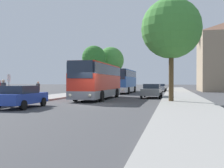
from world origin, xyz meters
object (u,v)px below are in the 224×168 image
parked_car_right_far (160,87)px  tree_left_near (111,60)px  tree_left_far (94,58)px  pedestrian_waiting_near (0,91)px  bus_stop_sign (9,84)px  pedestrian_waiting_far (38,90)px  pedestrian_walking_back (3,92)px  tree_right_near (171,29)px  bus_front (98,81)px  parked_car_left_curb (21,96)px  bus_middle (124,81)px  parked_car_right_near (152,91)px

parked_car_right_far → tree_left_near: (-9.82, 3.22, 5.28)m
parked_car_right_far → tree_left_near: bearing=-15.6°
tree_left_near → tree_left_far: (-2.04, -4.84, 0.12)m
parked_car_right_far → pedestrian_waiting_near: size_ratio=2.61×
parked_car_right_far → pedestrian_waiting_near: (-11.02, -29.70, 0.29)m
tree_left_far → bus_stop_sign: bearing=-88.8°
bus_stop_sign → pedestrian_waiting_far: size_ratio=1.37×
tree_left_near → pedestrian_walking_back: bearing=-89.9°
pedestrian_walking_back → tree_right_near: 13.99m
bus_stop_sign → tree_left_near: (1.49, 31.32, 4.47)m
bus_stop_sign → pedestrian_waiting_near: bus_stop_sign is taller
tree_left_far → tree_right_near: (13.77, -23.63, 0.00)m
bus_front → bus_stop_sign: bearing=-135.3°
parked_car_left_curb → tree_left_near: bearing=91.8°
bus_middle → pedestrian_waiting_far: bearing=-107.4°
bus_front → parked_car_right_far: 22.78m
pedestrian_waiting_near → tree_left_near: 33.32m
tree_right_near → bus_stop_sign: bearing=-167.9°
tree_right_near → parked_car_right_near: bearing=107.3°
bus_middle → parked_car_left_curb: 24.49m
parked_car_right_far → tree_left_far: (-11.86, -1.62, 5.41)m
bus_front → pedestrian_waiting_near: 9.56m
bus_middle → parked_car_right_far: bearing=55.0°
parked_car_right_far → pedestrian_waiting_far: 26.64m
bus_front → parked_car_right_near: size_ratio=2.34×
parked_car_right_near → bus_front: bearing=35.5°
bus_stop_sign → parked_car_left_curb: bearing=-46.8°
parked_car_right_near → tree_left_far: bearing=-54.2°
bus_front → parked_car_right_near: bearing=34.4°
parked_car_right_near → tree_left_near: bearing=-64.9°
parked_car_right_near → tree_left_far: (-11.72, 17.06, 5.35)m
pedestrian_waiting_far → tree_left_near: tree_left_near is taller
bus_front → pedestrian_waiting_far: bus_front is taller
bus_stop_sign → tree_left_near: bearing=87.3°
tree_left_far → bus_front: bearing=-72.1°
bus_front → parked_car_right_far: (5.24, 22.14, -1.13)m
parked_car_left_curb → tree_left_near: tree_left_near is taller
pedestrian_walking_back → parked_car_right_far: bearing=-136.1°
parked_car_left_curb → pedestrian_walking_back: pedestrian_walking_back is taller
tree_left_near → bus_middle: bearing=-66.8°
bus_front → bus_stop_sign: size_ratio=4.88×
bus_middle → parked_car_right_far: (5.25, 7.44, -1.16)m
tree_left_near → tree_left_far: tree_left_near is taller
tree_right_near → parked_car_left_curb: bearing=-146.3°
pedestrian_waiting_near → tree_right_near: tree_right_near is taller
bus_middle → tree_left_far: size_ratio=1.31×
pedestrian_waiting_near → pedestrian_walking_back: (1.24, -1.28, 0.01)m
bus_stop_sign → tree_left_near: tree_left_near is taller
parked_car_right_near → bus_stop_sign: 14.63m
parked_car_right_far → tree_left_far: bearing=10.3°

